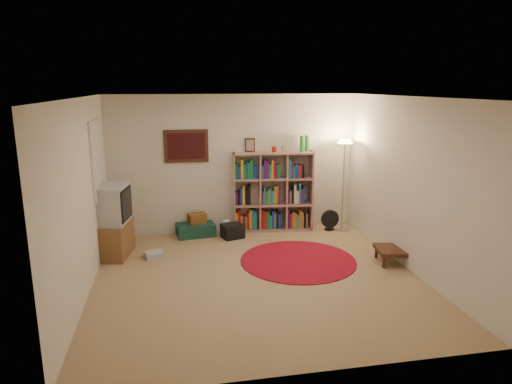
{
  "coord_description": "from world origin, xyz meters",
  "views": [
    {
      "loc": [
        -1.13,
        -5.89,
        2.65
      ],
      "look_at": [
        0.1,
        0.6,
        1.1
      ],
      "focal_mm": 32.0,
      "sensor_mm": 36.0,
      "label": 1
    }
  ],
  "objects_px": {
    "suitcase": "(196,230)",
    "side_table": "(394,251)",
    "bookshelf": "(271,192)",
    "tv_stand": "(110,222)",
    "floor_lamp": "(344,155)",
    "floor_fan": "(330,220)"
  },
  "relations": [
    {
      "from": "suitcase",
      "to": "side_table",
      "type": "height_order",
      "value": "side_table"
    },
    {
      "from": "bookshelf",
      "to": "tv_stand",
      "type": "xyz_separation_m",
      "value": [
        -2.8,
        -0.88,
        -0.16
      ]
    },
    {
      "from": "bookshelf",
      "to": "suitcase",
      "type": "xyz_separation_m",
      "value": [
        -1.43,
        -0.14,
        -0.6
      ]
    },
    {
      "from": "floor_lamp",
      "to": "floor_fan",
      "type": "relative_size",
      "value": 4.38
    },
    {
      "from": "bookshelf",
      "to": "suitcase",
      "type": "relative_size",
      "value": 2.45
    },
    {
      "from": "suitcase",
      "to": "side_table",
      "type": "bearing_deg",
      "value": -40.43
    },
    {
      "from": "floor_fan",
      "to": "tv_stand",
      "type": "relative_size",
      "value": 0.34
    },
    {
      "from": "floor_fan",
      "to": "bookshelf",
      "type": "bearing_deg",
      "value": 155.81
    },
    {
      "from": "bookshelf",
      "to": "floor_lamp",
      "type": "distance_m",
      "value": 1.49
    },
    {
      "from": "floor_lamp",
      "to": "side_table",
      "type": "xyz_separation_m",
      "value": [
        0.19,
        -1.68,
        -1.22
      ]
    },
    {
      "from": "side_table",
      "to": "floor_lamp",
      "type": "bearing_deg",
      "value": 96.55
    },
    {
      "from": "floor_lamp",
      "to": "tv_stand",
      "type": "distance_m",
      "value": 4.2
    },
    {
      "from": "floor_lamp",
      "to": "side_table",
      "type": "height_order",
      "value": "floor_lamp"
    },
    {
      "from": "floor_lamp",
      "to": "tv_stand",
      "type": "bearing_deg",
      "value": -172.26
    },
    {
      "from": "floor_fan",
      "to": "suitcase",
      "type": "distance_m",
      "value": 2.49
    },
    {
      "from": "bookshelf",
      "to": "floor_lamp",
      "type": "height_order",
      "value": "bookshelf"
    },
    {
      "from": "bookshelf",
      "to": "floor_fan",
      "type": "xyz_separation_m",
      "value": [
        1.06,
        -0.29,
        -0.51
      ]
    },
    {
      "from": "suitcase",
      "to": "side_table",
      "type": "distance_m",
      "value": 3.45
    },
    {
      "from": "floor_fan",
      "to": "tv_stand",
      "type": "distance_m",
      "value": 3.91
    },
    {
      "from": "tv_stand",
      "to": "suitcase",
      "type": "xyz_separation_m",
      "value": [
        1.37,
        0.74,
        -0.44
      ]
    },
    {
      "from": "floor_fan",
      "to": "side_table",
      "type": "xyz_separation_m",
      "value": [
        0.41,
        -1.71,
        0.0
      ]
    },
    {
      "from": "floor_lamp",
      "to": "tv_stand",
      "type": "height_order",
      "value": "floor_lamp"
    }
  ]
}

